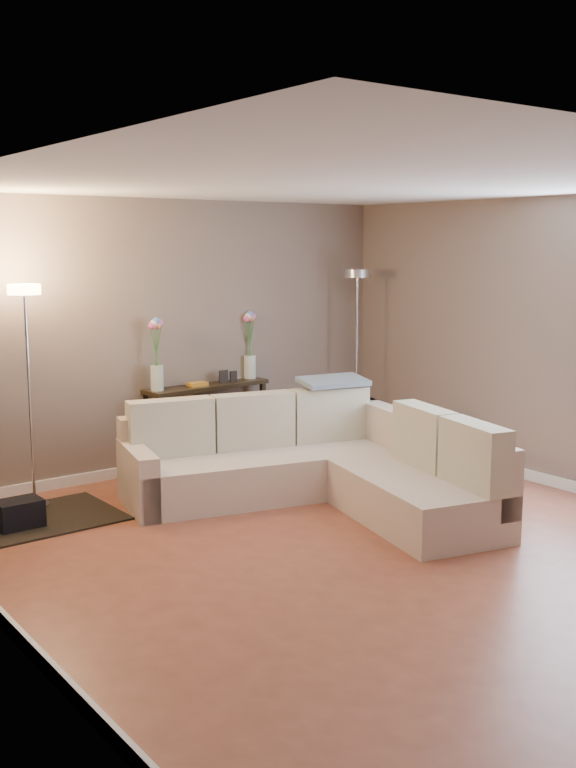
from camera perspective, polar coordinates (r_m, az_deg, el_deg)
floor at (r=6.35m, az=4.40°, el=-10.84°), size 5.00×5.50×0.01m
ceiling at (r=5.98m, az=4.72°, el=13.36°), size 5.00×5.50×0.01m
wall_back at (r=8.29m, az=-8.14°, el=3.14°), size 5.00×0.02×2.60m
wall_right at (r=7.90m, az=18.40°, el=2.45°), size 0.02×5.50×2.60m
baseboard_back at (r=8.49m, az=-7.86°, el=-5.29°), size 5.00×0.03×0.10m
baseboard_left at (r=5.17m, az=-17.70°, el=-15.51°), size 0.03×5.50×0.10m
baseboard_right at (r=8.11m, az=17.84°, el=-6.36°), size 0.03×5.50×0.10m
sectional_sofa at (r=7.31m, az=2.00°, el=-5.41°), size 2.59×2.87×0.87m
throw_blanket at (r=7.92m, az=3.03°, el=0.20°), size 0.68×0.47×0.08m
console_table at (r=8.48m, az=-5.92°, el=-2.43°), size 1.35×0.46×0.81m
leaning_mirror at (r=8.54m, az=-6.22°, el=2.59°), size 0.94×0.12×0.73m
table_decor at (r=8.42m, az=-5.38°, el=0.15°), size 0.57×0.14×0.13m
flower_vase_left at (r=8.10m, az=-8.75°, el=1.59°), size 0.16×0.13×0.70m
flower_vase_right at (r=8.75m, az=-2.57°, el=2.27°), size 0.16×0.13×0.70m
floor_lamp_lit at (r=7.27m, az=-17.00°, el=2.07°), size 0.27×0.27×1.86m
floor_lamp_unlit at (r=9.14m, az=4.62°, el=4.11°), size 0.33×0.33×1.91m
charcoal_rug at (r=7.19m, az=-16.22°, el=-8.64°), size 1.23×0.94×0.02m
black_bag at (r=7.00m, az=-17.50°, el=-8.26°), size 0.35×0.25×0.22m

